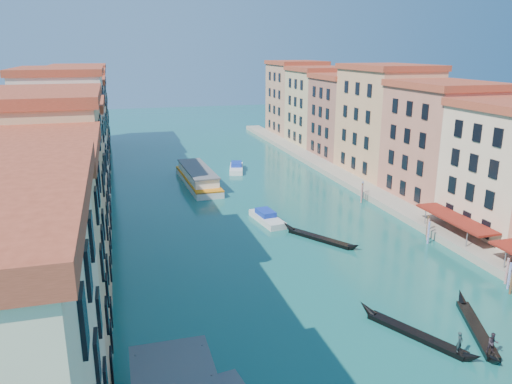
# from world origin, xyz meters

# --- Properties ---
(left_bank_palazzos) EXTENTS (12.80, 128.40, 21.00)m
(left_bank_palazzos) POSITION_xyz_m (-26.00, 64.68, 9.71)
(left_bank_palazzos) COLOR beige
(left_bank_palazzos) RESTS_ON ground
(right_bank_palazzos) EXTENTS (12.80, 128.40, 21.00)m
(right_bank_palazzos) POSITION_xyz_m (30.00, 65.00, 9.75)
(right_bank_palazzos) COLOR brown
(right_bank_palazzos) RESTS_ON ground
(quay) EXTENTS (4.00, 140.00, 1.00)m
(quay) POSITION_xyz_m (22.00, 65.00, 0.50)
(quay) COLOR gray
(quay) RESTS_ON ground
(mooring_poles_right) EXTENTS (1.44, 54.24, 3.20)m
(mooring_poles_right) POSITION_xyz_m (19.10, 28.80, 1.30)
(mooring_poles_right) COLOR #4E2B1A
(mooring_poles_right) RESTS_ON ground
(vaporetto_far) EXTENTS (5.47, 20.55, 3.03)m
(vaporetto_far) POSITION_xyz_m (-4.76, 75.29, 1.36)
(vaporetto_far) COLOR silver
(vaporetto_far) RESTS_ON ground
(gondola_fore) EXTENTS (6.16, 11.03, 2.38)m
(gondola_fore) POSITION_xyz_m (4.96, 20.82, 0.40)
(gondola_fore) COLOR black
(gondola_fore) RESTS_ON ground
(gondola_right) EXTENTS (5.45, 11.38, 2.39)m
(gondola_right) POSITION_xyz_m (10.49, 19.89, 0.46)
(gondola_right) COLOR black
(gondola_right) RESTS_ON ground
(gondola_far) EXTENTS (7.33, 10.75, 1.73)m
(gondola_far) POSITION_xyz_m (5.66, 44.03, 0.35)
(gondola_far) COLOR black
(gondola_far) RESTS_ON ground
(motorboat_mid) EXTENTS (3.42, 7.96, 1.60)m
(motorboat_mid) POSITION_xyz_m (1.32, 52.44, 0.62)
(motorboat_mid) COLOR beige
(motorboat_mid) RESTS_ON ground
(motorboat_far) EXTENTS (4.49, 8.41, 1.66)m
(motorboat_far) POSITION_xyz_m (4.41, 83.47, 0.65)
(motorboat_far) COLOR white
(motorboat_far) RESTS_ON ground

